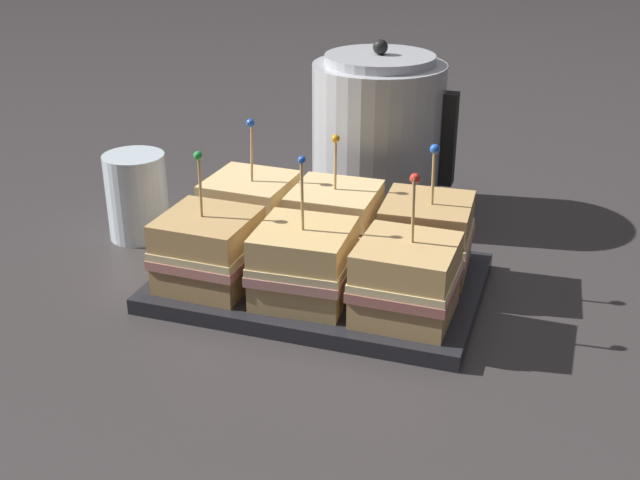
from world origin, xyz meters
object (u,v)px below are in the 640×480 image
object	(u,v)px
serving_platter	(320,282)
drinking_glass	(137,196)
sandwich_back_left	(251,212)
kettle_steel	(375,137)
sandwich_back_right	(426,237)
sandwich_front_right	(406,280)
sandwich_back_center	(333,223)
sandwich_front_left	(209,250)
sandwich_front_center	(305,264)

from	to	relation	value
serving_platter	drinking_glass	world-z (taller)	drinking_glass
sandwich_back_left	kettle_steel	distance (m)	0.23
serving_platter	sandwich_back_right	world-z (taller)	sandwich_back_right
serving_platter	sandwich_front_right	bearing A→B (deg)	-26.88
sandwich_front_right	drinking_glass	world-z (taller)	sandwich_front_right
sandwich_front_right	sandwich_back_right	xyz separation A→B (m)	(-0.00, 0.11, 0.00)
sandwich_back_center	serving_platter	bearing A→B (deg)	-88.57
sandwich_front_left	sandwich_back_right	world-z (taller)	same
sandwich_back_center	sandwich_back_right	distance (m)	0.11
kettle_steel	drinking_glass	bearing A→B (deg)	-145.76
sandwich_front_left	sandwich_front_center	distance (m)	0.11
serving_platter	sandwich_back_left	size ratio (longest dim) A/B	2.24
sandwich_back_center	sandwich_back_right	world-z (taller)	sandwich_back_right
sandwich_front_center	sandwich_back_left	size ratio (longest dim) A/B	1.01
sandwich_back_center	sandwich_back_right	size ratio (longest dim) A/B	0.97
sandwich_front_center	sandwich_back_center	xyz separation A→B (m)	(-0.00, 0.11, 0.00)
sandwich_back_right	kettle_steel	distance (m)	0.24
sandwich_front_left	sandwich_back_center	xyz separation A→B (m)	(0.11, 0.11, 0.00)
sandwich_front_center	sandwich_back_left	xyz separation A→B (m)	(-0.11, 0.11, 0.00)
sandwich_back_left	sandwich_back_center	xyz separation A→B (m)	(0.11, -0.00, 0.00)
sandwich_front_center	sandwich_front_right	xyz separation A→B (m)	(0.11, -0.00, 0.00)
sandwich_back_left	sandwich_back_right	bearing A→B (deg)	-1.42
serving_platter	drinking_glass	distance (m)	0.29
sandwich_front_right	sandwich_back_center	xyz separation A→B (m)	(-0.11, 0.11, 0.00)
serving_platter	kettle_steel	bearing A→B (deg)	90.91
sandwich_front_center	sandwich_back_left	world-z (taller)	sandwich_front_center
sandwich_back_right	drinking_glass	bearing A→B (deg)	177.53
sandwich_front_center	kettle_steel	world-z (taller)	kettle_steel
sandwich_front_center	sandwich_back_left	distance (m)	0.16
sandwich_front_center	sandwich_back_center	bearing A→B (deg)	91.39
serving_platter	sandwich_front_left	xyz separation A→B (m)	(-0.11, -0.06, 0.05)
sandwich_front_center	sandwich_back_right	size ratio (longest dim) A/B	1.05
sandwich_front_left	sandwich_front_right	bearing A→B (deg)	-0.22
sandwich_front_right	sandwich_back_left	xyz separation A→B (m)	(-0.22, 0.11, 0.00)
sandwich_front_right	drinking_glass	bearing A→B (deg)	162.05
sandwich_front_center	sandwich_front_right	world-z (taller)	sandwich_front_center
sandwich_front_center	sandwich_back_left	bearing A→B (deg)	134.55
sandwich_back_left	sandwich_front_left	bearing A→B (deg)	-91.55
drinking_glass	serving_platter	bearing A→B (deg)	-13.98
sandwich_front_center	drinking_glass	distance (m)	0.30
sandwich_back_left	drinking_glass	size ratio (longest dim) A/B	1.44
drinking_glass	kettle_steel	bearing A→B (deg)	34.24
sandwich_front_right	kettle_steel	size ratio (longest dim) A/B	0.65
drinking_glass	sandwich_back_left	bearing A→B (deg)	-3.87
sandwich_front_center	kettle_steel	xyz separation A→B (m)	(-0.01, 0.31, 0.05)
sandwich_front_left	sandwich_back_left	xyz separation A→B (m)	(0.00, 0.11, 0.00)
sandwich_front_left	sandwich_front_right	xyz separation A→B (m)	(0.22, -0.00, 0.00)
serving_platter	kettle_steel	distance (m)	0.27
serving_platter	sandwich_front_right	distance (m)	0.14
sandwich_back_center	sandwich_back_right	bearing A→B (deg)	-1.83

